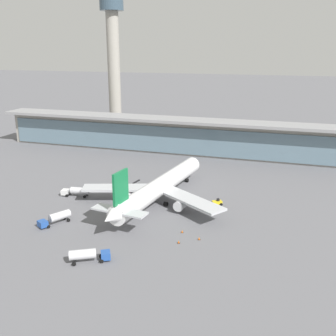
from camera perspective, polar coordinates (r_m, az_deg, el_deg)
ground_plane at (r=112.48m, az=-2.79°, el=-6.02°), size 1200.00×1200.00×0.00m
airliner_on_stand at (r=115.69m, az=-1.28°, el=-2.74°), size 44.39×58.18×15.51m
service_truck_near_nose_white at (r=124.83m, az=-12.98°, el=-3.24°), size 8.83×3.57×2.95m
service_truck_under_wing_blue at (r=87.76m, az=-11.42°, el=-12.09°), size 8.61×6.15×2.95m
service_truck_mid_apron_yellow at (r=116.03m, az=7.05°, el=-4.93°), size 3.33×2.92×2.05m
service_truck_by_tail_red at (r=128.52m, az=-5.80°, el=-2.72°), size 5.89×5.64×2.70m
service_truck_on_taxiway_blue at (r=107.22m, az=-15.78°, el=-6.87°), size 6.11×8.62×2.95m
terminal_building at (r=168.47m, az=4.72°, el=4.53°), size 183.60×12.80×15.20m
control_tower at (r=215.21m, az=-7.84°, el=15.80°), size 12.00×12.00×73.92m
safety_cone_alpha at (r=94.23m, az=1.54°, el=-10.55°), size 0.62×0.62×0.70m
safety_cone_bravo at (r=96.06m, az=4.48°, el=-10.04°), size 0.62×0.62×0.70m
safety_cone_charlie at (r=99.19m, az=2.04°, el=-9.08°), size 0.62×0.62×0.70m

